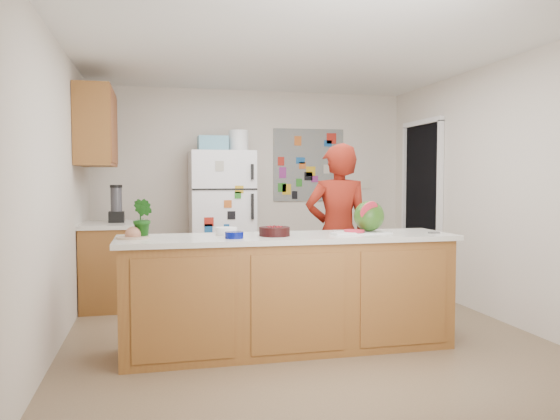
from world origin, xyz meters
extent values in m
cube|color=brown|center=(0.00, 0.00, -0.01)|extent=(4.00, 4.50, 0.02)
cube|color=beige|center=(0.00, 2.26, 1.25)|extent=(4.00, 0.02, 2.50)
cube|color=beige|center=(-2.01, 0.00, 1.25)|extent=(0.02, 4.50, 2.50)
cube|color=beige|center=(2.01, 0.00, 1.25)|extent=(0.02, 4.50, 2.50)
cube|color=white|center=(0.00, 0.00, 2.51)|extent=(4.00, 4.50, 0.02)
cube|color=black|center=(1.99, 1.45, 1.02)|extent=(0.03, 0.85, 2.04)
cube|color=brown|center=(-0.20, -0.50, 0.44)|extent=(2.60, 0.62, 0.88)
cube|color=silver|center=(-0.20, -0.50, 0.90)|extent=(2.68, 0.70, 0.04)
cube|color=brown|center=(-1.69, 1.35, 0.43)|extent=(0.60, 0.80, 0.86)
cube|color=silver|center=(-1.69, 1.35, 0.88)|extent=(0.64, 0.84, 0.04)
cube|color=brown|center=(-1.82, 1.30, 1.90)|extent=(0.35, 1.00, 0.80)
cube|color=silver|center=(-0.45, 1.88, 0.85)|extent=(0.75, 0.70, 1.70)
cube|color=#5999B2|center=(-0.55, 1.88, 1.79)|extent=(0.35, 0.28, 0.18)
cube|color=slate|center=(0.75, 2.24, 1.55)|extent=(0.95, 0.01, 0.95)
imported|color=maroon|center=(0.46, 0.21, 0.85)|extent=(0.66, 0.48, 1.70)
cylinder|color=black|center=(-1.64, 1.40, 1.09)|extent=(0.12, 0.12, 0.38)
cube|color=white|center=(0.44, -0.48, 0.93)|extent=(0.43, 0.34, 0.01)
sphere|color=#155F0E|center=(0.50, -0.46, 1.06)|extent=(0.25, 0.25, 0.25)
cylinder|color=red|center=(0.34, -0.53, 0.94)|extent=(0.17, 0.17, 0.02)
cylinder|color=black|center=(-0.32, -0.53, 0.96)|extent=(0.32, 0.32, 0.07)
cylinder|color=silver|center=(-0.68, -0.37, 0.95)|extent=(0.22, 0.22, 0.06)
cylinder|color=#030B5F|center=(-0.66, -0.63, 0.95)|extent=(0.17, 0.17, 0.05)
cylinder|color=beige|center=(-1.40, -0.47, 0.93)|extent=(0.28, 0.28, 0.02)
cube|color=silver|center=(0.23, -0.58, 0.93)|extent=(0.18, 0.16, 0.02)
cube|color=slate|center=(1.00, -0.63, 0.93)|extent=(0.11, 0.07, 0.01)
imported|color=#14420B|center=(-1.33, -0.45, 1.07)|extent=(0.21, 0.21, 0.30)
camera|label=1|loc=(-1.24, -4.70, 1.37)|focal=35.00mm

